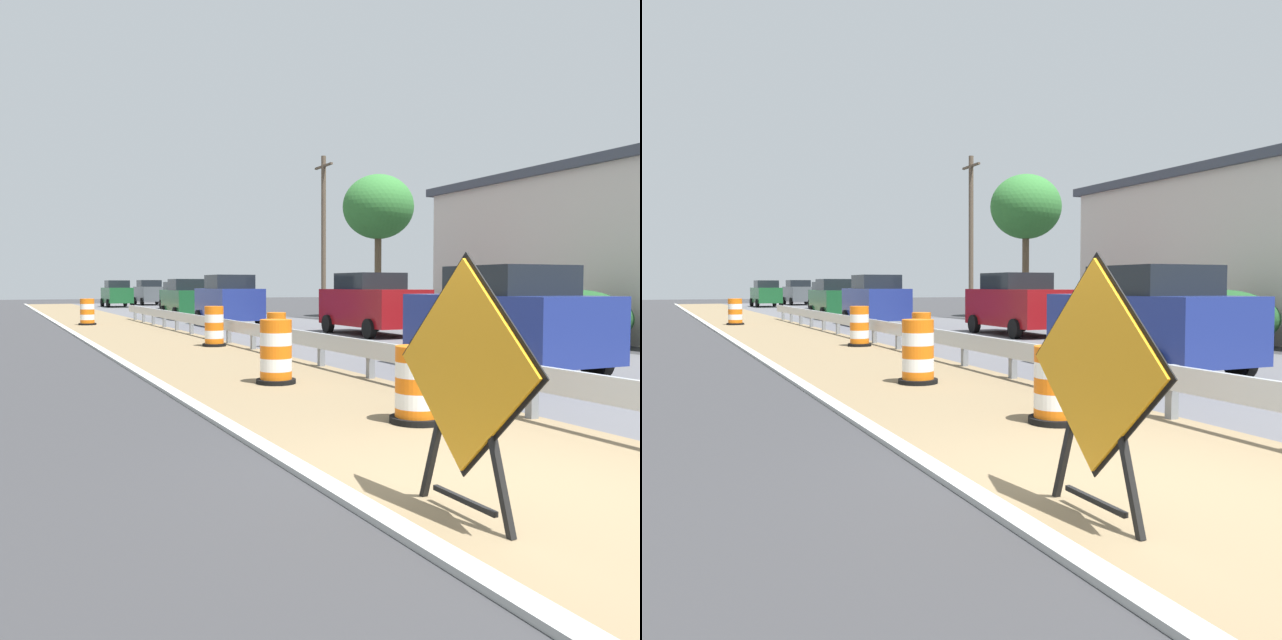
# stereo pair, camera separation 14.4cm
# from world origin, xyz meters

# --- Properties ---
(ground_plane) EXTENTS (160.00, 160.00, 0.00)m
(ground_plane) POSITION_xyz_m (0.00, 0.00, 0.00)
(ground_plane) COLOR #333335
(median_dirt_strip) EXTENTS (3.76, 120.00, 0.01)m
(median_dirt_strip) POSITION_xyz_m (0.68, 0.00, 0.00)
(median_dirt_strip) COLOR #7F6B4C
(median_dirt_strip) RESTS_ON ground
(curb_near_edge) EXTENTS (0.20, 120.00, 0.11)m
(curb_near_edge) POSITION_xyz_m (-1.30, 0.00, 0.00)
(curb_near_edge) COLOR #ADADA8
(curb_near_edge) RESTS_ON ground
(guardrail_median) EXTENTS (0.18, 57.59, 0.71)m
(guardrail_median) POSITION_xyz_m (2.33, 1.27, 0.52)
(guardrail_median) COLOR #ADB2B7
(guardrail_median) RESTS_ON ground
(warning_sign_diamond) EXTENTS (0.06, 1.67, 1.97)m
(warning_sign_diamond) POSITION_xyz_m (-0.71, -0.26, 1.06)
(warning_sign_diamond) COLOR black
(warning_sign_diamond) RESTS_ON ground
(traffic_barrel_nearest) EXTENTS (0.69, 0.69, 0.96)m
(traffic_barrel_nearest) POSITION_xyz_m (0.91, 2.72, 0.43)
(traffic_barrel_nearest) COLOR orange
(traffic_barrel_nearest) RESTS_ON ground
(traffic_barrel_close) EXTENTS (0.69, 0.69, 1.12)m
(traffic_barrel_close) POSITION_xyz_m (0.60, 6.59, 0.51)
(traffic_barrel_close) COLOR orange
(traffic_barrel_close) RESTS_ON ground
(traffic_barrel_mid) EXTENTS (0.66, 0.66, 1.12)m
(traffic_barrel_mid) POSITION_xyz_m (1.73, 13.91, 0.51)
(traffic_barrel_mid) COLOR orange
(traffic_barrel_mid) RESTS_ON ground
(traffic_barrel_far) EXTENTS (0.66, 0.66, 0.96)m
(traffic_barrel_far) POSITION_xyz_m (3.16, 12.83, 0.43)
(traffic_barrel_far) COLOR orange
(traffic_barrel_far) RESTS_ON ground
(traffic_barrel_farther) EXTENTS (0.73, 0.73, 1.13)m
(traffic_barrel_farther) POSITION_xyz_m (-0.20, 25.90, 0.51)
(traffic_barrel_farther) COLOR orange
(traffic_barrel_farther) RESTS_ON ground
(car_lead_near_lane) EXTENTS (2.02, 4.22, 2.05)m
(car_lead_near_lane) POSITION_xyz_m (4.82, 49.36, 1.02)
(car_lead_near_lane) COLOR #195128
(car_lead_near_lane) RESTS_ON ground
(car_trailing_near_lane) EXTENTS (2.21, 4.58, 2.13)m
(car_trailing_near_lane) POSITION_xyz_m (7.94, 15.81, 1.06)
(car_trailing_near_lane) COLOR maroon
(car_trailing_near_lane) RESTS_ON ground
(car_lead_far_lane) EXTENTS (2.13, 4.29, 2.00)m
(car_lead_far_lane) POSITION_xyz_m (5.03, 29.20, 1.00)
(car_lead_far_lane) COLOR #195128
(car_lead_far_lane) RESTS_ON ground
(car_mid_far_lane) EXTENTS (2.07, 4.64, 2.05)m
(car_mid_far_lane) POSITION_xyz_m (7.91, 36.84, 1.03)
(car_mid_far_lane) COLOR silver
(car_mid_far_lane) RESTS_ON ground
(car_trailing_far_lane) EXTENTS (2.08, 4.47, 2.12)m
(car_trailing_far_lane) POSITION_xyz_m (4.92, 22.34, 1.06)
(car_trailing_far_lane) COLOR navy
(car_trailing_far_lane) RESTS_ON ground
(car_distant_a) EXTENTS (2.08, 4.45, 1.91)m
(car_distant_a) POSITION_xyz_m (7.96, 42.95, 0.96)
(car_distant_a) COLOR #195128
(car_distant_a) RESTS_ON ground
(car_distant_b) EXTENTS (2.25, 4.30, 2.08)m
(car_distant_b) POSITION_xyz_m (5.10, 5.91, 1.04)
(car_distant_b) COLOR navy
(car_distant_b) RESTS_ON ground
(car_distant_c) EXTENTS (2.13, 4.59, 2.11)m
(car_distant_c) POSITION_xyz_m (8.23, 53.74, 1.06)
(car_distant_c) COLOR #4C5156
(car_distant_c) RESTS_ON ground
(utility_pole_mid) EXTENTS (0.24, 1.80, 8.13)m
(utility_pole_mid) POSITION_xyz_m (11.19, 26.16, 4.22)
(utility_pole_mid) COLOR brown
(utility_pole_mid) RESTS_ON ground
(bush_roadside) EXTENTS (3.00, 3.00, 1.59)m
(bush_roadside) POSITION_xyz_m (10.57, 9.31, 0.79)
(bush_roadside) COLOR #1E4C23
(bush_roadside) RESTS_ON ground
(tree_roadside) EXTENTS (3.74, 3.74, 7.48)m
(tree_roadside) POSITION_xyz_m (14.46, 26.33, 5.76)
(tree_roadside) COLOR brown
(tree_roadside) RESTS_ON ground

